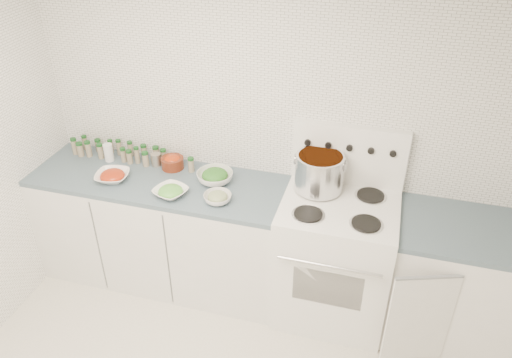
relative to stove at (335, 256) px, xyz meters
name	(u,v)px	position (x,y,z in m)	size (l,w,h in m)	color
room_walls	(198,222)	(-0.48, -1.19, 1.06)	(3.54, 3.04, 2.52)	white
counter_left	(164,229)	(-1.30, 0.00, -0.05)	(1.85, 0.62, 0.90)	white
stove	(335,256)	(0.00, 0.00, 0.00)	(0.76, 0.70, 1.36)	white
counter_right	(458,283)	(0.82, 0.00, -0.05)	(0.89, 0.76, 0.90)	white
stock_pot	(320,171)	(-0.17, 0.14, 0.58)	(0.35, 0.32, 0.25)	silver
bowl_tomato	(112,176)	(-1.60, -0.09, 0.44)	(0.27, 0.27, 0.08)	white
bowl_snowpea	(171,192)	(-1.13, -0.16, 0.43)	(0.28, 0.28, 0.07)	white
bowl_broccoli	(215,176)	(-0.89, 0.08, 0.45)	(0.32, 0.32, 0.10)	white
bowl_zucchini	(218,198)	(-0.79, -0.15, 0.44)	(0.24, 0.24, 0.07)	white
bowl_pepper	(172,162)	(-1.26, 0.18, 0.45)	(0.17, 0.17, 0.10)	#5B200F
salt_canister	(109,153)	(-1.77, 0.15, 0.47)	(0.07, 0.07, 0.14)	white
tin_can	(156,160)	(-1.39, 0.18, 0.45)	(0.07, 0.07, 0.10)	gray
spice_cluster	(121,151)	(-1.69, 0.20, 0.46)	(1.01, 0.16, 0.14)	gray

